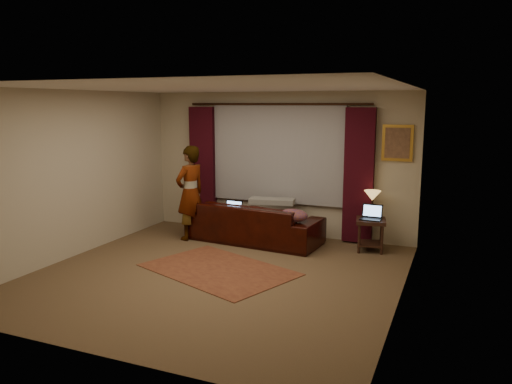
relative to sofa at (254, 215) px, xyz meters
The scene contains 20 objects.
floor 1.87m from the sofa, 84.12° to the right, with size 5.00×5.00×0.01m, color brown.
ceiling 2.79m from the sofa, 84.12° to the right, with size 5.00×5.00×0.02m, color silver.
wall_back 1.10m from the sofa, 75.17° to the left, with size 5.00×0.02×2.60m, color #BFB499.
wall_front 4.38m from the sofa, 87.53° to the right, with size 5.00×0.02×2.60m, color #BFB499.
wall_left 3.05m from the sofa, 142.13° to the right, with size 0.02×5.00×2.60m, color #BFB499.
wall_right 3.34m from the sofa, 33.83° to the right, with size 0.02×5.00×2.60m, color #BFB499.
sheer_curtain 1.22m from the sofa, 73.85° to the left, with size 2.50×0.05×1.80m, color #96969D.
drape_left 1.61m from the sofa, 155.83° to the left, with size 0.50×0.14×2.30m, color #320811.
drape_right 1.92m from the sofa, 19.30° to the left, with size 0.50×0.14×2.30m, color #320811.
curtain_rod 2.00m from the sofa, 72.56° to the left, with size 0.04×0.04×3.40m, color black.
picture_frame 2.70m from the sofa, 16.34° to the left, with size 0.50×0.04×0.60m, color gold.
sofa is the anchor object (origin of this frame).
throw_blanket 0.59m from the sofa, 48.37° to the left, with size 0.79×0.32×0.09m, color gray.
clothing_pile 0.84m from the sofa, 17.51° to the right, with size 0.50×0.38×0.21m, color brown.
laptop_sofa 0.43m from the sofa, 156.86° to the right, with size 0.33×0.36×0.24m, color black, non-canonical shape.
area_rug 1.68m from the sofa, 85.94° to the right, with size 2.11×1.41×0.01m, color brown.
end_table 2.00m from the sofa, ahead, with size 0.46×0.46×0.54m, color black.
tiffany_lamp 2.02m from the sofa, 10.58° to the left, with size 0.28×0.28×0.44m, color olive, non-canonical shape.
laptop_table 2.00m from the sofa, ahead, with size 0.33×0.36×0.24m, color black, non-canonical shape.
person 1.20m from the sofa, 166.18° to the right, with size 0.49×0.49×1.67m, color gray.
Camera 1 is at (3.10, -6.02, 2.39)m, focal length 35.00 mm.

